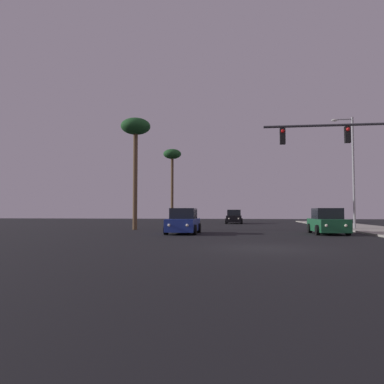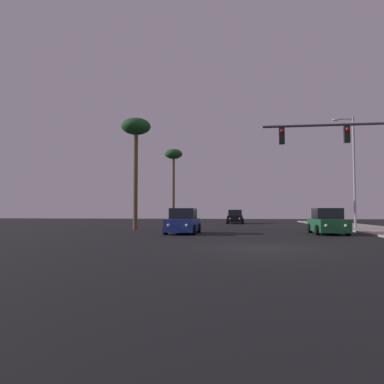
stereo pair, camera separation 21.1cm
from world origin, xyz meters
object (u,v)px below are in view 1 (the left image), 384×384
Objects in this scene: car_black at (234,217)px; street_lamp at (352,166)px; car_blue at (183,222)px; palm_tree_near at (136,133)px; car_green at (328,222)px; palm_tree_far at (172,159)px; traffic_light_mast at (356,152)px.

car_black is 0.48× the size of street_lamp.
car_blue is 9.71m from palm_tree_near.
palm_tree_far is (-14.58, 24.05, 7.82)m from car_green.
car_black is 1.00× the size of car_blue.
street_lamp is 0.99× the size of palm_tree_near.
street_lamp is at bearing -44.87° from palm_tree_far.
car_blue is at bearing 161.51° from traffic_light_mast.
car_green is 16.22m from palm_tree_near.
traffic_light_mast is 0.72× the size of palm_tree_far.
palm_tree_far is at bearing -78.29° from car_blue.
street_lamp is 0.91× the size of palm_tree_far.
palm_tree_near reaches higher than traffic_light_mast.
car_black is 26.02m from traffic_light_mast.
car_blue is 0.44× the size of palm_tree_far.
traffic_light_mast is at bearing 98.26° from car_green.
palm_tree_near is (-14.01, 4.05, 7.10)m from car_green.
traffic_light_mast is (0.67, -4.03, 3.95)m from car_green.
street_lamp is (9.67, -14.54, 4.36)m from car_black.
car_green and car_black have the same top height.
car_blue is at bearing -151.66° from street_lamp.
car_black is 17.99m from street_lamp.
traffic_light_mast is at bearing 161.30° from car_blue.
car_green is 8.28m from street_lamp.
traffic_light_mast is at bearing 106.04° from car_black.
street_lamp is 17.71m from palm_tree_near.
car_blue is 11.30m from traffic_light_mast.
palm_tree_near is at bearing 65.51° from car_black.
traffic_light_mast is at bearing -28.82° from palm_tree_near.
car_green is 0.44× the size of palm_tree_far.
car_blue is 0.48× the size of palm_tree_near.
traffic_light_mast reaches higher than car_blue.
palm_tree_far reaches higher than car_green.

